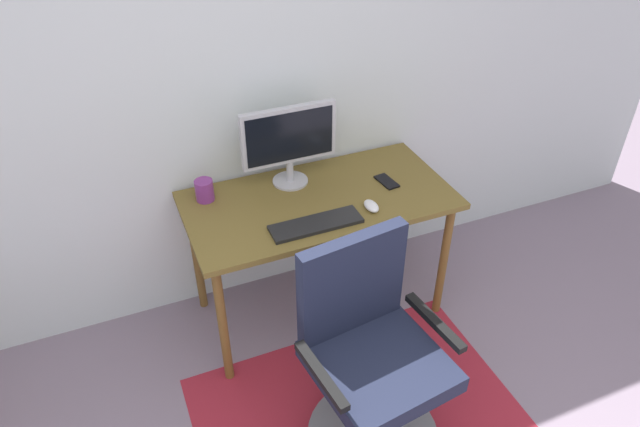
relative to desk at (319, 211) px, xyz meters
The scene contains 9 objects.
wall_back 0.90m from the desk, 141.36° to the left, with size 6.00×0.10×2.60m, color silver.
area_rug 1.01m from the desk, 97.59° to the right, with size 1.46×1.11×0.01m, color maroon.
desk is the anchor object (origin of this frame).
monitor 0.39m from the desk, 112.72° to the left, with size 0.48×0.18×0.41m.
keyboard 0.24m from the desk, 116.32° to the right, with size 0.43×0.13×0.02m, color black.
computer_mouse 0.28m from the desk, 43.22° to the right, with size 0.06×0.10×0.03m, color white.
coffee_cup 0.57m from the desk, 158.67° to the left, with size 0.09×0.09×0.11m, color #79307A.
cell_phone 0.38m from the desk, ahead, with size 0.07×0.14×0.01m, color black.
office_chair 0.85m from the desk, 97.64° to the right, with size 0.61×0.58×1.00m.
Camera 1 is at (-0.40, -0.37, 2.35)m, focal length 32.65 mm.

